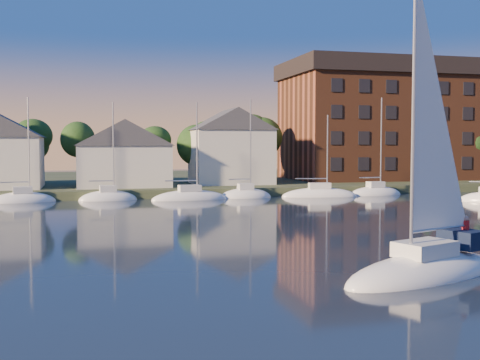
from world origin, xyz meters
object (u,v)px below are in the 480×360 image
object	(u,v)px
clubhouse_centre	(123,153)
hero_sailboat	(427,263)
condo_block	(389,120)
clubhouse_east	(231,145)

from	to	relation	value
clubhouse_centre	hero_sailboat	distance (m)	51.21
condo_block	clubhouse_east	bearing A→B (deg)	-167.11
clubhouse_centre	hero_sailboat	xyz separation A→B (m)	(10.80, -49.85, -4.50)
clubhouse_east	condo_block	size ratio (longest dim) A/B	0.34
clubhouse_east	condo_block	distance (m)	26.94
clubhouse_centre	hero_sailboat	world-z (taller)	hero_sailboat
clubhouse_centre	clubhouse_east	xyz separation A→B (m)	(14.00, 2.00, 0.87)
clubhouse_east	condo_block	world-z (taller)	condo_block
condo_block	hero_sailboat	size ratio (longest dim) A/B	2.02
clubhouse_east	hero_sailboat	world-z (taller)	hero_sailboat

